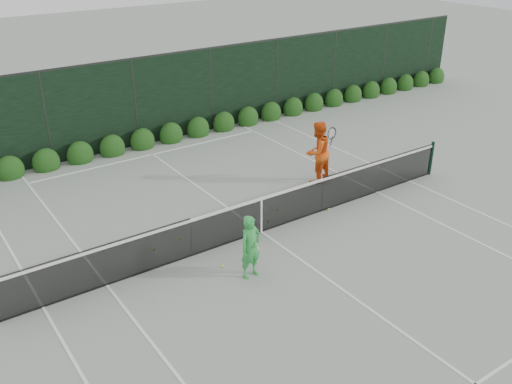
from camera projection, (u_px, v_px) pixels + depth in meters
ground at (261, 232)px, 14.51m from camera, size 80.00×80.00×0.00m
tennis_net at (261, 214)px, 14.26m from camera, size 12.90×0.10×1.07m
player_woman at (251, 247)px, 12.43m from camera, size 0.64×0.42×1.48m
player_man at (317, 152)px, 16.92m from camera, size 1.01×0.84×1.88m
court_lines at (261, 232)px, 14.50m from camera, size 11.03×23.83×0.01m
windscreen_fence at (336, 222)px, 11.84m from camera, size 32.00×21.07×3.06m
hedge_row at (143, 141)px, 19.70m from camera, size 31.66×0.65×0.94m
tennis_balls at (241, 231)px, 14.49m from camera, size 4.91×1.75×0.07m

